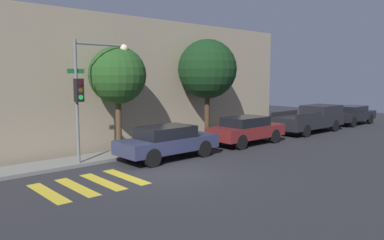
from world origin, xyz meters
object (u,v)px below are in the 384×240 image
(tree_near_corner, at_px, (118,76))
(tree_midblock, at_px, (207,69))
(sedan_near_corner, at_px, (167,141))
(traffic_light_pole, at_px, (90,82))
(pickup_truck, at_px, (311,118))
(sedan_middle, at_px, (246,129))
(sedan_far_end, at_px, (351,114))

(tree_near_corner, xyz_separation_m, tree_midblock, (5.54, 0.00, 0.35))
(sedan_near_corner, distance_m, tree_midblock, 5.66)
(traffic_light_pole, relative_size, pickup_truck, 0.89)
(sedan_near_corner, distance_m, sedan_middle, 5.32)
(sedan_far_end, bearing_deg, pickup_truck, 180.00)
(pickup_truck, height_order, tree_near_corner, tree_near_corner)
(traffic_light_pole, distance_m, tree_near_corner, 1.78)
(traffic_light_pole, relative_size, sedan_far_end, 1.09)
(sedan_near_corner, xyz_separation_m, tree_near_corner, (-1.27, 1.90, 2.84))
(traffic_light_pole, bearing_deg, pickup_truck, -4.92)
(sedan_middle, relative_size, sedan_far_end, 0.97)
(sedan_near_corner, relative_size, tree_midblock, 0.82)
(sedan_near_corner, xyz_separation_m, sedan_far_end, (17.53, -0.00, -0.01))
(sedan_middle, xyz_separation_m, tree_near_corner, (-6.58, 1.90, 2.82))
(sedan_near_corner, relative_size, tree_near_corner, 0.93)
(pickup_truck, distance_m, sedan_far_end, 5.71)
(traffic_light_pole, relative_size, sedan_near_corner, 1.10)
(sedan_far_end, bearing_deg, tree_midblock, 171.84)
(traffic_light_pole, bearing_deg, tree_near_corner, 20.97)
(sedan_far_end, bearing_deg, tree_near_corner, 174.22)
(pickup_truck, xyz_separation_m, sedan_far_end, (5.71, 0.00, -0.12))
(traffic_light_pole, distance_m, pickup_truck, 15.00)
(sedan_middle, bearing_deg, tree_near_corner, 163.89)
(sedan_near_corner, distance_m, sedan_far_end, 17.53)
(traffic_light_pole, relative_size, sedan_middle, 1.13)
(pickup_truck, relative_size, tree_midblock, 1.01)
(sedan_near_corner, bearing_deg, pickup_truck, -0.00)
(sedan_middle, xyz_separation_m, tree_midblock, (-1.04, 1.90, 3.17))
(sedan_far_end, distance_m, tree_midblock, 13.77)
(sedan_near_corner, relative_size, sedan_far_end, 1.00)
(sedan_far_end, bearing_deg, sedan_near_corner, 180.00)
(pickup_truck, xyz_separation_m, tree_midblock, (-7.54, 1.90, 3.08))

